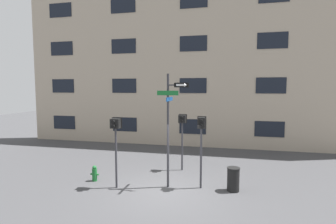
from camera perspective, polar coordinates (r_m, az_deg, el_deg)
ground_plane at (r=10.36m, az=-0.66°, el=-16.83°), size 60.00×60.00×0.00m
building_facade at (r=17.80m, az=5.66°, el=14.46°), size 24.00×0.63×13.52m
street_sign_pole at (r=10.09m, az=0.34°, el=-2.14°), size 1.22×1.05×4.44m
pedestrian_signal_left at (r=10.29m, az=-11.34°, el=-4.45°), size 0.42×0.40×2.75m
pedestrian_signal_right at (r=10.13m, az=7.26°, el=-4.49°), size 0.34×0.40×2.81m
pedestrian_signal_across at (r=12.32m, az=3.11°, el=-3.15°), size 0.40×0.40×2.66m
fire_hydrant at (r=11.69m, az=-15.70°, el=-12.77°), size 0.36×0.20×0.66m
trash_bin at (r=10.50m, az=14.02°, el=-14.02°), size 0.48×0.48×0.91m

